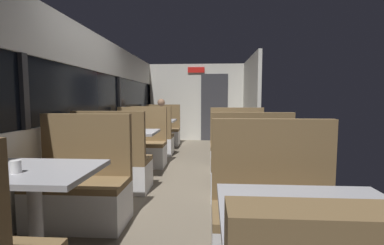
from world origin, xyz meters
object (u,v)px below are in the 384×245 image
(dining_table_near_window, at_px, (34,183))
(bench_mid_window_facing_entry, at_px, (140,148))
(bench_near_window_facing_entry, at_px, (81,191))
(coffee_cup_primary, at_px, (120,129))
(bench_rear_aisle_facing_end, at_px, (249,174))
(bench_far_window_facing_end, at_px, (151,140))
(coffee_cup_secondary, at_px, (16,167))
(bench_front_aisle_facing_entry, at_px, (276,224))
(dining_table_far_window, at_px, (157,124))
(dining_table_rear_aisle, at_px, (242,140))
(seated_passenger, at_px, (162,125))
(bench_rear_aisle_facing_entry, at_px, (237,152))
(bench_mid_window_facing_end, at_px, (114,167))
(dining_table_front_aisle, at_px, (315,230))
(bench_far_window_facing_entry, at_px, (162,133))
(dining_table_mid_window, at_px, (129,137))

(dining_table_near_window, relative_size, bench_mid_window_facing_entry, 0.82)
(bench_near_window_facing_entry, bearing_deg, coffee_cup_primary, 93.74)
(dining_table_near_window, relative_size, bench_rear_aisle_facing_end, 0.82)
(bench_far_window_facing_end, bearing_deg, coffee_cup_secondary, -90.68)
(dining_table_near_window, xyz_separation_m, bench_near_window_facing_entry, (0.00, 0.70, -0.31))
(bench_front_aisle_facing_entry, bearing_deg, coffee_cup_secondary, -173.59)
(bench_near_window_facing_entry, bearing_deg, bench_rear_aisle_facing_end, 22.84)
(dining_table_far_window, height_order, dining_table_rear_aisle, same)
(dining_table_near_window, xyz_separation_m, coffee_cup_primary, (-0.10, 2.24, 0.15))
(coffee_cup_primary, xyz_separation_m, coffee_cup_secondary, (0.05, -2.35, 0.00))
(bench_far_window_facing_end, bearing_deg, bench_rear_aisle_facing_end, -54.96)
(dining_table_near_window, bearing_deg, bench_rear_aisle_facing_end, 39.07)
(coffee_cup_secondary, bearing_deg, bench_mid_window_facing_entry, 89.12)
(bench_near_window_facing_entry, bearing_deg, bench_far_window_facing_end, 90.00)
(bench_rear_aisle_facing_end, distance_m, seated_passenger, 4.28)
(seated_passenger, height_order, coffee_cup_primary, seated_passenger)
(bench_rear_aisle_facing_entry, bearing_deg, coffee_cup_primary, -162.16)
(bench_mid_window_facing_entry, bearing_deg, coffee_cup_secondary, -90.88)
(bench_far_window_facing_end, bearing_deg, seated_passenger, 90.00)
(bench_mid_window_facing_end, height_order, coffee_cup_primary, bench_mid_window_facing_end)
(bench_rear_aisle_facing_entry, bearing_deg, bench_rear_aisle_facing_end, -90.00)
(bench_mid_window_facing_entry, distance_m, dining_table_front_aisle, 4.08)
(dining_table_rear_aisle, relative_size, coffee_cup_primary, 10.00)
(coffee_cup_primary, height_order, coffee_cup_secondary, same)
(bench_near_window_facing_entry, relative_size, coffee_cup_secondary, 12.22)
(bench_mid_window_facing_end, height_order, bench_far_window_facing_entry, same)
(bench_rear_aisle_facing_end, bearing_deg, bench_front_aisle_facing_entry, -90.00)
(dining_table_far_window, distance_m, dining_table_front_aisle, 5.60)
(coffee_cup_primary, bearing_deg, bench_far_window_facing_entry, 88.17)
(dining_table_front_aisle, distance_m, bench_front_aisle_facing_entry, 0.77)
(dining_table_near_window, height_order, bench_far_window_facing_end, bench_far_window_facing_end)
(dining_table_near_window, xyz_separation_m, dining_table_far_window, (0.00, 4.71, 0.00))
(dining_table_mid_window, distance_m, bench_far_window_facing_entry, 3.07)
(bench_near_window_facing_entry, xyz_separation_m, bench_mid_window_facing_end, (0.00, 0.95, 0.00))
(dining_table_near_window, xyz_separation_m, dining_table_mid_window, (0.00, 2.35, 0.00))
(bench_near_window_facing_entry, xyz_separation_m, bench_front_aisle_facing_entry, (1.79, -0.60, 0.00))
(bench_far_window_facing_entry, relative_size, coffee_cup_primary, 12.22)
(bench_mid_window_facing_end, bearing_deg, bench_far_window_facing_end, 90.00)
(bench_rear_aisle_facing_end, bearing_deg, bench_mid_window_facing_end, 173.62)
(dining_table_far_window, bearing_deg, seated_passenger, 90.00)
(dining_table_far_window, bearing_deg, dining_table_near_window, -90.00)
(bench_far_window_facing_entry, relative_size, bench_rear_aisle_facing_end, 1.00)
(bench_mid_window_facing_end, bearing_deg, bench_far_window_facing_entry, 90.00)
(dining_table_mid_window, bearing_deg, bench_mid_window_facing_entry, 90.00)
(bench_far_window_facing_entry, distance_m, dining_table_rear_aisle, 3.73)
(bench_near_window_facing_entry, distance_m, bench_rear_aisle_facing_entry, 2.80)
(bench_far_window_facing_entry, distance_m, coffee_cup_secondary, 5.53)
(dining_table_far_window, height_order, coffee_cup_primary, coffee_cup_primary)
(bench_front_aisle_facing_entry, distance_m, bench_rear_aisle_facing_end, 1.35)
(dining_table_far_window, xyz_separation_m, dining_table_rear_aisle, (1.79, -2.55, 0.00))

